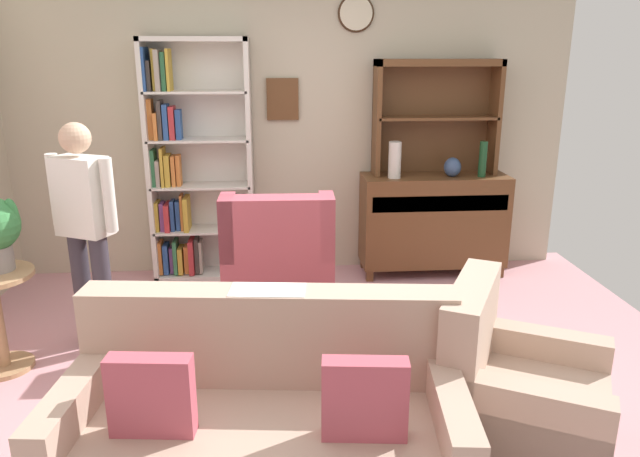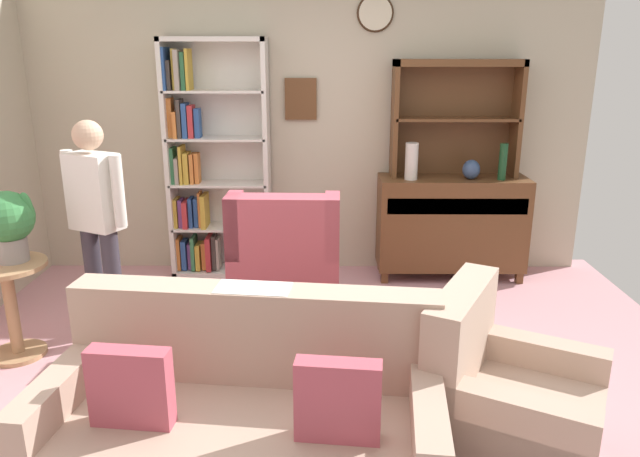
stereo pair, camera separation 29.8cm
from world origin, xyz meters
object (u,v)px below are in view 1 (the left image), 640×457
object	(u,v)px
sideboard	(433,220)
wingback_chair	(279,278)
person_reading	(85,222)
coffee_table	(306,342)
vase_round	(452,167)
couch_floral	(264,431)
bottle_wine	(483,159)
book_stack	(292,319)
bookshelf	(191,167)
sideboard_hutch	(436,101)
armchair_floral	(515,398)
vase_tall	(395,160)

from	to	relation	value
sideboard	wingback_chair	size ratio (longest dim) A/B	1.24
person_reading	coffee_table	bearing A→B (deg)	-27.59
sideboard	vase_round	world-z (taller)	vase_round
couch_floral	person_reading	distance (m)	2.02
bottle_wine	person_reading	distance (m)	3.29
couch_floral	book_stack	size ratio (longest dim) A/B	8.97
wingback_chair	book_stack	world-z (taller)	wingback_chair
person_reading	coffee_table	distance (m)	1.70
bookshelf	wingback_chair	world-z (taller)	bookshelf
bookshelf	coffee_table	distance (m)	2.34
couch_floral	wingback_chair	world-z (taller)	wingback_chair
bookshelf	bottle_wine	distance (m)	2.56
couch_floral	person_reading	world-z (taller)	person_reading
wingback_chair	sideboard_hutch	bearing A→B (deg)	38.81
bookshelf	person_reading	world-z (taller)	bookshelf
bookshelf	armchair_floral	distance (m)	3.35
vase_round	coffee_table	distance (m)	2.46
vase_round	coffee_table	xyz separation A→B (m)	(-1.40, -1.91, -0.65)
bookshelf	person_reading	xyz separation A→B (m)	(-0.53, -1.32, -0.11)
person_reading	couch_floral	bearing A→B (deg)	-52.15
sideboard_hutch	couch_floral	distance (m)	3.47
person_reading	vase_round	bearing A→B (deg)	22.51
coffee_table	sideboard	bearing A→B (deg)	57.30
armchair_floral	person_reading	xyz separation A→B (m)	(-2.46, 1.32, 0.62)
armchair_floral	book_stack	world-z (taller)	armchair_floral
couch_floral	wingback_chair	distance (m)	1.73
bookshelf	book_stack	distance (m)	2.20
vase_tall	sideboard	bearing A→B (deg)	11.63
bookshelf	couch_floral	world-z (taller)	bookshelf
coffee_table	sideboard_hutch	bearing A→B (deg)	58.68
vase_round	bottle_wine	size ratio (longest dim) A/B	0.54
person_reading	bottle_wine	bearing A→B (deg)	20.41
bottle_wine	couch_floral	size ratio (longest dim) A/B	0.17
sideboard	person_reading	world-z (taller)	person_reading
vase_tall	couch_floral	xyz separation A→B (m)	(-1.12, -2.68, -0.77)
vase_tall	person_reading	world-z (taller)	person_reading
bottle_wine	sideboard	bearing A→B (deg)	167.11
bookshelf	person_reading	bearing A→B (deg)	-111.99
couch_floral	wingback_chair	xyz separation A→B (m)	(0.09, 1.73, 0.07)
bottle_wine	couch_floral	xyz separation A→B (m)	(-1.90, -2.67, -0.76)
bookshelf	vase_round	xyz separation A→B (m)	(2.29, -0.15, -0.01)
couch_floral	bookshelf	bearing A→B (deg)	102.88
vase_tall	vase_round	distance (m)	0.53
sideboard	sideboard_hutch	xyz separation A→B (m)	(0.00, 0.11, 1.05)
armchair_floral	bottle_wine	bearing A→B (deg)	75.83
bookshelf	sideboard_hutch	xyz separation A→B (m)	(2.16, 0.03, 0.55)
vase_tall	vase_round	size ratio (longest dim) A/B	1.87
wingback_chair	vase_tall	bearing A→B (deg)	42.78
sideboard_hutch	book_stack	size ratio (longest dim) A/B	5.25
coffee_table	vase_tall	bearing A→B (deg)	65.11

